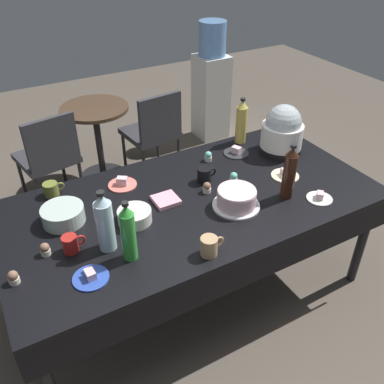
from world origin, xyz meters
TOP-DOWN VIEW (x-y plane):
  - ground at (0.00, 0.00)m, footprint 9.00×9.00m
  - potluck_table at (0.00, 0.00)m, footprint 2.20×1.10m
  - frosted_layer_cake at (0.18, -0.19)m, footprint 0.27×0.27m
  - slow_cooker at (0.82, 0.21)m, footprint 0.30×0.30m
  - glass_salad_bowl at (-0.71, 0.16)m, footprint 0.23×0.23m
  - ceramic_snack_bowl at (-0.37, -0.03)m, footprint 0.18×0.18m
  - dessert_plate_white at (0.65, -0.37)m, footprint 0.15×0.15m
  - dessert_plate_cobalt at (-0.72, -0.32)m, footprint 0.17×0.17m
  - dessert_plate_charcoal at (0.53, 0.32)m, footprint 0.17×0.17m
  - dessert_plate_cream at (0.64, -0.07)m, footprint 0.18×0.18m
  - dessert_plate_coral at (-0.30, 0.34)m, footprint 0.18×0.18m
  - cupcake_berry at (0.31, 0.34)m, footprint 0.05×0.05m
  - cupcake_lemon at (0.31, 0.03)m, footprint 0.05×0.05m
  - cupcake_cocoa at (0.11, 0.02)m, footprint 0.05×0.05m
  - cupcake_vanilla at (-1.03, -0.18)m, footprint 0.05×0.05m
  - cupcake_rose at (-0.86, -0.06)m, footprint 0.05×0.05m
  - soda_bottle_lime_soda at (-0.50, -0.28)m, footprint 0.07×0.07m
  - soda_bottle_ginger_ale at (0.66, 0.46)m, footprint 0.08×0.08m
  - soda_bottle_cola at (0.50, -0.24)m, footprint 0.07×0.07m
  - soda_bottle_water at (-0.57, -0.16)m, footprint 0.09×0.09m
  - coffee_mug_tan at (-0.15, -0.45)m, footprint 0.13×0.09m
  - coffee_mug_black at (0.16, 0.13)m, footprint 0.13×0.09m
  - coffee_mug_olive at (-0.70, 0.44)m, footprint 0.12×0.09m
  - coffee_mug_red at (-0.74, -0.09)m, footprint 0.12×0.08m
  - paper_napkin_stack at (-0.14, 0.05)m, footprint 0.14×0.14m
  - maroon_chair_left at (-0.54, 1.45)m, footprint 0.51×0.51m
  - maroon_chair_right at (0.41, 1.44)m, footprint 0.49×0.49m
  - round_cafe_table at (-0.05, 1.67)m, footprint 0.60×0.60m
  - water_cooler at (1.32, 1.94)m, footprint 0.32×0.32m

SIDE VIEW (x-z plane):
  - ground at x=0.00m, z-range 0.00..0.00m
  - maroon_chair_left at x=-0.54m, z-range 0.07..0.92m
  - maroon_chair_right at x=0.41m, z-range 0.07..0.92m
  - round_cafe_table at x=-0.05m, z-range 0.14..0.86m
  - water_cooler at x=1.32m, z-range -0.03..1.21m
  - potluck_table at x=0.00m, z-range 0.31..1.06m
  - dessert_plate_cobalt at x=-0.72m, z-range 0.74..0.78m
  - dessert_plate_white at x=0.65m, z-range 0.74..0.78m
  - dessert_plate_cream at x=0.64m, z-range 0.74..0.79m
  - paper_napkin_stack at x=-0.14m, z-range 0.75..0.77m
  - dessert_plate_charcoal at x=0.53m, z-range 0.74..0.79m
  - dessert_plate_coral at x=-0.30m, z-range 0.74..0.79m
  - cupcake_berry at x=0.31m, z-range 0.75..0.82m
  - cupcake_lemon at x=0.31m, z-range 0.75..0.82m
  - cupcake_cocoa at x=0.11m, z-range 0.75..0.82m
  - cupcake_vanilla at x=-1.03m, z-range 0.75..0.82m
  - cupcake_rose at x=-0.86m, z-range 0.75..0.82m
  - ceramic_snack_bowl at x=-0.37m, z-range 0.75..0.82m
  - coffee_mug_olive at x=-0.70m, z-range 0.75..0.83m
  - coffee_mug_red at x=-0.74m, z-range 0.75..0.84m
  - glass_salad_bowl at x=-0.71m, z-range 0.75..0.84m
  - coffee_mug_black at x=0.16m, z-range 0.75..0.84m
  - coffee_mug_tan at x=-0.15m, z-range 0.75..0.85m
  - frosted_layer_cake at x=0.18m, z-range 0.75..0.86m
  - soda_bottle_lime_soda at x=-0.50m, z-range 0.74..1.07m
  - slow_cooker at x=0.82m, z-range 0.73..1.07m
  - soda_bottle_ginger_ale at x=0.66m, z-range 0.74..1.07m
  - soda_bottle_water at x=-0.57m, z-range 0.74..1.08m
  - soda_bottle_cola at x=0.50m, z-range 0.74..1.08m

